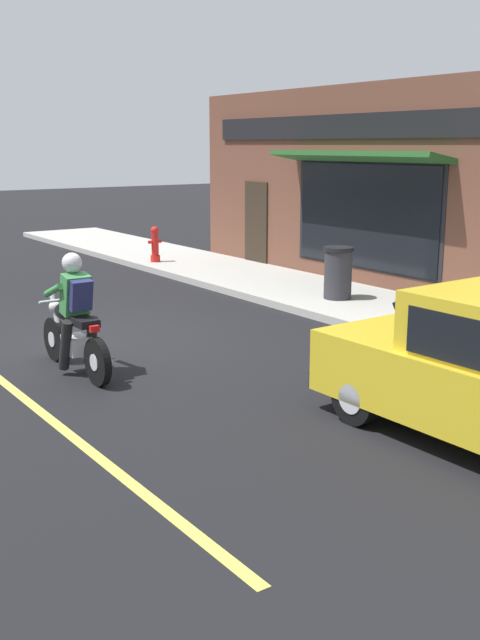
# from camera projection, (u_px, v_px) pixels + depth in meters

# --- Properties ---
(ground_plane) EXTENTS (80.00, 80.00, 0.00)m
(ground_plane) POSITION_uv_depth(u_px,v_px,m) (92.00, 341.00, 11.65)
(ground_plane) COLOR black
(sidewalk_curb) EXTENTS (2.60, 22.00, 0.14)m
(sidewalk_curb) POSITION_uv_depth(u_px,v_px,m) (246.00, 277.00, 16.85)
(sidewalk_curb) COLOR #ADAAA3
(sidewalk_curb) RESTS_ON ground
(storefront_building) EXTENTS (1.25, 9.43, 4.20)m
(storefront_building) POSITION_uv_depth(u_px,v_px,m) (337.00, 186.00, 16.23)
(storefront_building) COLOR brown
(storefront_building) RESTS_ON ground
(motorcycle_with_rider) EXTENTS (0.56, 2.02, 1.62)m
(motorcycle_with_rider) POSITION_uv_depth(u_px,v_px,m) (75.00, 323.00, 9.88)
(motorcycle_with_rider) COLOR black
(motorcycle_with_rider) RESTS_ON ground
(trash_bin) EXTENTS (0.56, 0.56, 0.98)m
(trash_bin) POSITION_uv_depth(u_px,v_px,m) (338.00, 273.00, 14.06)
(trash_bin) COLOR #2D2D33
(trash_bin) RESTS_ON sidewalk_curb
(fire_hydrant) EXTENTS (0.36, 0.24, 0.88)m
(fire_hydrant) POSITION_uv_depth(u_px,v_px,m) (155.00, 244.00, 18.52)
(fire_hydrant) COLOR red
(fire_hydrant) RESTS_ON sidewalk_curb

